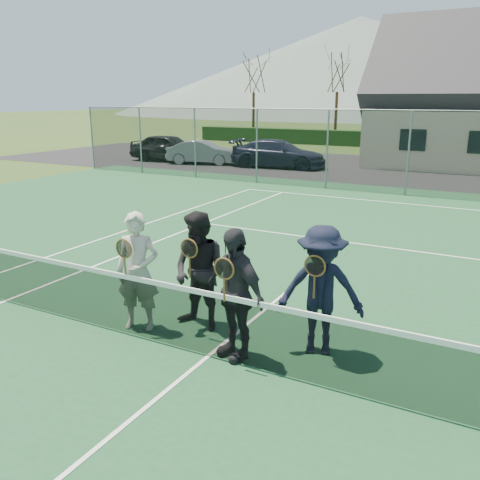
{
  "coord_description": "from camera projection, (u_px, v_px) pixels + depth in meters",
  "views": [
    {
      "loc": [
        3.32,
        -5.29,
        3.41
      ],
      "look_at": [
        -0.33,
        1.5,
        1.25
      ],
      "focal_mm": 38.0,
      "sensor_mm": 36.0,
      "label": 1
    }
  ],
  "objects": [
    {
      "name": "hill_west",
      "position": [
        358.0,
        67.0,
        96.46
      ],
      "size": [
        110.0,
        110.0,
        18.0
      ],
      "primitive_type": "cone",
      "color": "#586961",
      "rests_on": "ground"
    },
    {
      "name": "tree_b",
      "position": [
        338.0,
        64.0,
        37.45
      ],
      "size": [
        3.2,
        3.2,
        7.77
      ],
      "color": "#372414",
      "rests_on": "ground"
    },
    {
      "name": "perimeter_fence",
      "position": [
        408.0,
        153.0,
        17.96
      ],
      "size": [
        30.07,
        0.07,
        3.02
      ],
      "color": "slate",
      "rests_on": "ground"
    },
    {
      "name": "court_markings",
      "position": [
        209.0,
        356.0,
        6.91
      ],
      "size": [
        11.03,
        23.83,
        0.01
      ],
      "color": "white",
      "rests_on": "court_surface"
    },
    {
      "name": "car_b",
      "position": [
        203.0,
        152.0,
        27.02
      ],
      "size": [
        3.96,
        2.32,
        1.23
      ],
      "primitive_type": "imported",
      "rotation": [
        0.0,
        0.0,
        1.86
      ],
      "color": "gray",
      "rests_on": "ground"
    },
    {
      "name": "tennis_net",
      "position": [
        208.0,
        321.0,
        6.77
      ],
      "size": [
        11.68,
        0.08,
        1.1
      ],
      "color": "slate",
      "rests_on": "ground"
    },
    {
      "name": "car_a",
      "position": [
        169.0,
        148.0,
        28.12
      ],
      "size": [
        4.51,
        2.05,
        1.5
      ],
      "primitive_type": "imported",
      "rotation": [
        0.0,
        0.0,
        1.64
      ],
      "color": "black",
      "rests_on": "ground"
    },
    {
      "name": "player_d",
      "position": [
        321.0,
        291.0,
        6.8
      ],
      "size": [
        1.32,
        1.01,
        1.8
      ],
      "color": "black",
      "rests_on": "court_surface"
    },
    {
      "name": "hedge_row",
      "position": [
        460.0,
        142.0,
        33.91
      ],
      "size": [
        40.0,
        1.2,
        1.1
      ],
      "primitive_type": "cube",
      "color": "black",
      "rests_on": "ground"
    },
    {
      "name": "tarmac_carpark",
      "position": [
        349.0,
        168.0,
        25.7
      ],
      "size": [
        40.0,
        12.0,
        0.01
      ],
      "primitive_type": "cube",
      "color": "black",
      "rests_on": "ground"
    },
    {
      "name": "car_c",
      "position": [
        278.0,
        154.0,
        25.6
      ],
      "size": [
        4.99,
        2.45,
        1.4
      ],
      "primitive_type": "imported",
      "rotation": [
        0.0,
        0.0,
        1.68
      ],
      "color": "#191B32",
      "rests_on": "ground"
    },
    {
      "name": "tree_a",
      "position": [
        254.0,
        67.0,
        40.64
      ],
      "size": [
        3.2,
        3.2,
        7.77
      ],
      "color": "#342413",
      "rests_on": "ground"
    },
    {
      "name": "court_surface",
      "position": [
        209.0,
        357.0,
        6.92
      ],
      "size": [
        30.0,
        30.0,
        0.02
      ],
      "primitive_type": "cube",
      "color": "#1C4C2B",
      "rests_on": "ground"
    },
    {
      "name": "player_a",
      "position": [
        138.0,
        272.0,
        7.54
      ],
      "size": [
        0.76,
        0.62,
        1.8
      ],
      "color": "beige",
      "rests_on": "court_surface"
    },
    {
      "name": "player_b",
      "position": [
        200.0,
        271.0,
        7.55
      ],
      "size": [
        0.95,
        0.78,
        1.8
      ],
      "color": "black",
      "rests_on": "court_surface"
    },
    {
      "name": "ground",
      "position": [
        432.0,
        173.0,
        23.88
      ],
      "size": [
        220.0,
        220.0,
        0.0
      ],
      "primitive_type": "plane",
      "color": "#304A1A",
      "rests_on": "ground"
    },
    {
      "name": "player_c",
      "position": [
        235.0,
        294.0,
        6.7
      ],
      "size": [
        1.14,
        0.78,
        1.8
      ],
      "color": "#27262C",
      "rests_on": "court_surface"
    }
  ]
}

